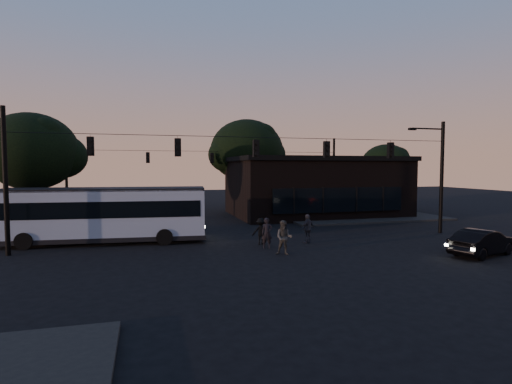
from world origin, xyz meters
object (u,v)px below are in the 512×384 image
object	(u,v)px
car	(483,242)
pedestrian_a	(267,233)
pedestrian_c	(308,229)
pedestrian_d	(261,231)
building	(314,186)
bus	(106,212)
pedestrian_b	(284,238)

from	to	relation	value
car	pedestrian_a	xyz separation A→B (m)	(-9.95, 4.68, 0.17)
car	pedestrian_c	world-z (taller)	pedestrian_c
car	pedestrian_a	world-z (taller)	pedestrian_a
car	pedestrian_d	xyz separation A→B (m)	(-9.99, 5.79, 0.09)
car	pedestrian_c	size ratio (longest dim) A/B	2.37
pedestrian_c	building	bearing A→B (deg)	-139.30
pedestrian_c	bus	bearing A→B (deg)	-39.76
building	pedestrian_d	world-z (taller)	building
building	pedestrian_a	world-z (taller)	building
car	pedestrian_b	xyz separation A→B (m)	(-9.60, 2.89, 0.21)
bus	car	size ratio (longest dim) A/B	2.88
bus	building	bearing A→B (deg)	34.56
building	pedestrian_d	size ratio (longest dim) A/B	10.10
car	pedestrian_a	bearing A→B (deg)	47.98
pedestrian_a	pedestrian_d	world-z (taller)	pedestrian_a
pedestrian_d	car	bearing A→B (deg)	153.76
pedestrian_a	pedestrian_d	xyz separation A→B (m)	(-0.04, 1.11, -0.08)
building	pedestrian_a	bearing A→B (deg)	-122.83
pedestrian_a	pedestrian_b	xyz separation A→B (m)	(0.35, -1.79, 0.04)
car	bus	bearing A→B (deg)	48.21
building	pedestrian_b	xyz separation A→B (m)	(-8.50, -15.51, -1.83)
bus	pedestrian_c	bearing A→B (deg)	-10.15
pedestrian_b	pedestrian_d	bearing A→B (deg)	124.18
pedestrian_a	pedestrian_b	size ratio (longest dim) A/B	0.96
car	pedestrian_a	size ratio (longest dim) A/B	2.43
car	pedestrian_b	distance (m)	10.02
bus	pedestrian_b	world-z (taller)	bus
building	pedestrian_c	world-z (taller)	building
building	pedestrian_b	world-z (taller)	building
building	bus	size ratio (longest dim) A/B	1.31
bus	pedestrian_d	size ratio (longest dim) A/B	7.68
bus	pedestrian_c	distance (m)	11.92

